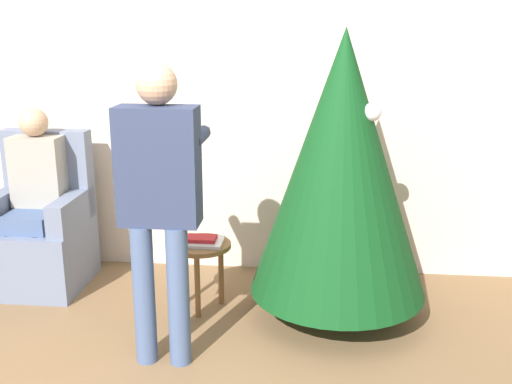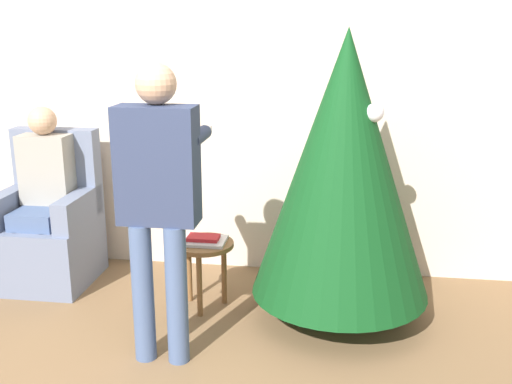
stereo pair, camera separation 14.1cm
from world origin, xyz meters
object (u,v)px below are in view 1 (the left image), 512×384
(armchair, at_px, (42,233))
(side_stool, at_px, (201,254))
(person_seated, at_px, (35,191))
(christmas_tree, at_px, (341,166))
(person_standing, at_px, (159,190))

(armchair, distance_m, side_stool, 1.26)
(armchair, xyz_separation_m, person_seated, (0.00, -0.03, 0.33))
(christmas_tree, height_order, side_stool, christmas_tree)
(side_stool, bearing_deg, person_seated, 168.19)
(armchair, bearing_deg, christmas_tree, -8.63)
(armchair, bearing_deg, side_stool, -13.26)
(person_seated, height_order, person_standing, person_standing)
(person_seated, distance_m, person_standing, 1.46)
(armchair, distance_m, person_standing, 1.58)
(christmas_tree, bearing_deg, person_seated, 172.23)
(person_standing, distance_m, side_stool, 0.87)
(person_standing, bearing_deg, side_stool, 81.91)
(christmas_tree, xyz_separation_m, side_stool, (-0.89, 0.03, -0.62))
(person_seated, xyz_separation_m, person_standing, (1.13, -0.88, 0.28))
(christmas_tree, distance_m, side_stool, 1.08)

